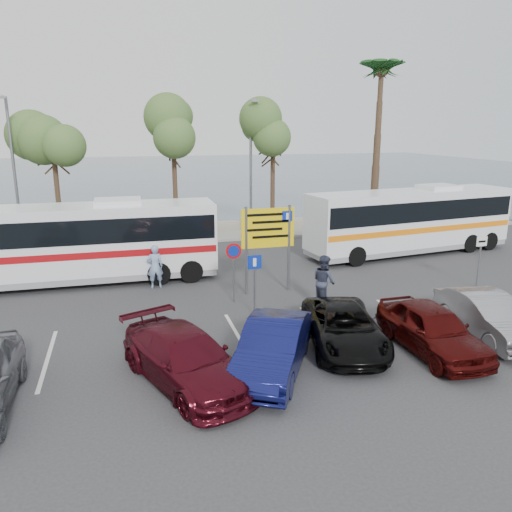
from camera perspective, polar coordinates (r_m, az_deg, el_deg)
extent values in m
plane|color=#323234|center=(17.56, 1.14, -7.62)|extent=(120.00, 120.00, 0.00)
cube|color=gray|center=(30.66, -6.21, 2.12)|extent=(44.00, 2.40, 0.15)
cube|color=gray|center=(32.55, -6.78, 3.23)|extent=(48.00, 0.80, 0.60)
plane|color=#404F67|center=(76.03, -11.79, 9.24)|extent=(140.00, 140.00, 0.00)
cylinder|color=#382619|center=(30.06, -21.66, 5.96)|extent=(0.28, 0.28, 5.04)
cylinder|color=#382619|center=(29.99, -9.21, 7.32)|extent=(0.28, 0.28, 5.60)
cylinder|color=#382619|center=(31.21, 1.91, 7.38)|extent=(0.28, 0.28, 5.18)
cylinder|color=#382619|center=(33.72, 13.64, 11.63)|extent=(0.48, 0.48, 10.00)
cylinder|color=slate|center=(29.80, -25.86, 8.35)|extent=(0.16, 0.16, 8.00)
cylinder|color=slate|center=(29.30, -26.90, 15.93)|extent=(0.12, 0.90, 0.12)
cube|color=slate|center=(28.80, -27.08, 15.86)|extent=(0.45, 0.25, 0.12)
cylinder|color=slate|center=(30.27, -0.60, 9.85)|extent=(0.16, 0.16, 8.00)
cylinder|color=slate|center=(29.77, -0.39, 17.38)|extent=(0.12, 0.90, 0.12)
cube|color=slate|center=(29.29, -0.13, 17.33)|extent=(0.45, 0.25, 0.12)
cylinder|color=slate|center=(19.97, -1.13, 0.56)|extent=(0.12, 0.12, 3.60)
cylinder|color=slate|center=(20.46, 3.76, 0.88)|extent=(0.12, 0.12, 3.60)
cube|color=yellow|center=(20.00, 1.36, 3.23)|extent=(2.20, 0.06, 1.60)
cube|color=#0C2699|center=(20.12, 3.60, 4.57)|extent=(0.42, 0.01, 0.42)
cylinder|color=slate|center=(19.25, -2.57, -2.15)|extent=(0.07, 0.07, 2.20)
cylinder|color=#B20C0C|center=(18.97, -2.58, 0.57)|extent=(0.60, 0.03, 0.60)
cylinder|color=slate|center=(17.85, -0.18, -3.48)|extent=(0.07, 0.07, 2.20)
cube|color=#0C2699|center=(17.58, -0.17, -0.71)|extent=(0.50, 0.03, 0.50)
cylinder|color=slate|center=(23.02, 24.14, -0.64)|extent=(0.07, 0.07, 2.20)
cube|color=white|center=(22.80, 24.40, 1.53)|extent=(0.50, 0.03, 0.40)
cube|color=white|center=(22.67, -19.67, 1.83)|extent=(11.67, 2.54, 2.87)
cube|color=black|center=(22.57, -19.78, 3.09)|extent=(11.44, 2.58, 1.02)
cube|color=#A10C11|center=(22.77, -19.58, 0.70)|extent=(11.55, 2.57, 0.29)
cube|color=gray|center=(23.00, -19.37, -1.65)|extent=(11.55, 2.52, 0.53)
cube|color=white|center=(22.40, -20.01, 5.70)|extent=(1.95, 1.57, 0.23)
cube|color=white|center=(27.82, 17.22, 4.23)|extent=(11.82, 3.96, 2.85)
cube|color=black|center=(27.74, 17.29, 5.26)|extent=(11.59, 3.97, 1.01)
cube|color=orange|center=(27.90, 17.15, 3.30)|extent=(11.71, 3.97, 0.29)
cube|color=gray|center=(28.09, 17.00, 1.37)|extent=(11.70, 3.92, 0.53)
cube|color=white|center=(27.60, 17.46, 7.37)|extent=(2.12, 1.79, 0.23)
imported|color=#10134C|center=(13.97, 1.95, -10.39)|extent=(3.51, 4.65, 1.47)
imported|color=#490C16|center=(13.54, -8.01, -11.53)|extent=(3.64, 5.24, 1.41)
imported|color=#410A09|center=(16.06, 19.46, -7.84)|extent=(1.78, 4.33, 1.47)
imported|color=black|center=(15.77, 10.02, -8.00)|extent=(3.02, 4.92, 1.27)
imported|color=gray|center=(17.86, 24.92, -6.23)|extent=(1.86, 4.39, 1.41)
imported|color=#88A0C5|center=(21.41, -11.47, -1.19)|extent=(0.70, 0.49, 1.86)
imported|color=#343A4F|center=(18.93, 7.77, -2.87)|extent=(0.93, 1.10, 2.01)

